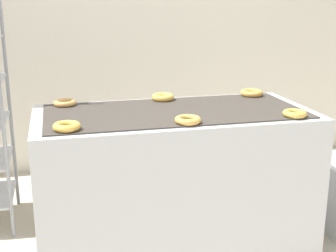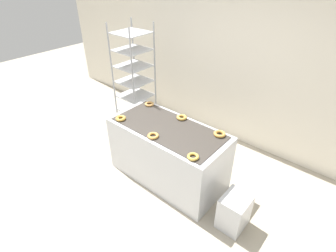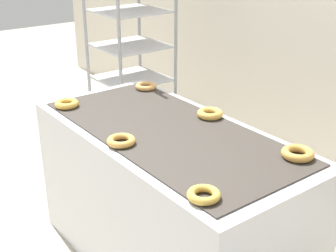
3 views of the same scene
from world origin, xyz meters
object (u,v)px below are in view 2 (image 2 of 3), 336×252
at_px(fryer_machine, 168,153).
at_px(glaze_bin, 234,212).
at_px(donut_near_left, 121,118).
at_px(donut_far_center, 181,117).
at_px(donut_far_right, 220,134).
at_px(donut_near_right, 193,157).
at_px(baking_rack_cart, 134,81).
at_px(donut_far_left, 149,104).
at_px(donut_near_center, 153,136).

relative_size(fryer_machine, glaze_bin, 3.57).
bearing_deg(glaze_bin, donut_near_left, -175.79).
bearing_deg(donut_near_left, donut_far_center, 42.17).
relative_size(donut_near_left, donut_far_right, 0.92).
bearing_deg(donut_near_right, donut_far_right, 90.61).
bearing_deg(glaze_bin, fryer_machine, 172.99).
xyz_separation_m(baking_rack_cart, donut_near_right, (1.80, -0.84, -0.10)).
height_order(donut_near_left, donut_near_right, donut_near_left).
height_order(fryer_machine, donut_near_right, donut_near_right).
bearing_deg(donut_near_left, donut_far_right, 24.09).
relative_size(donut_near_left, donut_near_right, 1.05).
bearing_deg(donut_near_left, baking_rack_cart, 125.96).
relative_size(glaze_bin, donut_near_right, 3.40).
bearing_deg(donut_far_center, fryer_machine, -89.08).
height_order(baking_rack_cart, donut_near_right, baking_rack_cart).
relative_size(donut_near_right, donut_far_left, 0.96).
height_order(donut_near_center, donut_far_right, donut_far_right).
bearing_deg(donut_far_center, donut_near_right, -43.30).
bearing_deg(donut_near_right, donut_near_left, 178.97).
bearing_deg(donut_far_left, fryer_machine, -24.95).
bearing_deg(donut_near_left, donut_near_right, -1.03).
distance_m(fryer_machine, donut_far_center, 0.52).
bearing_deg(donut_far_right, fryer_machine, -155.16).
bearing_deg(baking_rack_cart, donut_near_left, -54.04).
bearing_deg(donut_near_center, donut_near_right, -0.68).
bearing_deg(donut_far_right, donut_near_left, -155.91).
bearing_deg(fryer_machine, donut_far_center, 90.92).
relative_size(glaze_bin, donut_far_right, 3.00).
bearing_deg(baking_rack_cart, donut_far_center, -12.98).
relative_size(donut_near_left, donut_far_left, 1.01).
relative_size(donut_near_center, donut_near_right, 1.05).
relative_size(donut_near_right, donut_far_center, 0.93).
bearing_deg(donut_near_left, donut_near_center, -1.37).
bearing_deg(donut_near_left, fryer_machine, 23.35).
xyz_separation_m(baking_rack_cart, donut_far_center, (1.20, -0.28, -0.10)).
relative_size(baking_rack_cart, donut_far_center, 13.39).
bearing_deg(fryer_machine, donut_near_center, -89.76).
height_order(glaze_bin, donut_far_right, donut_far_right).
xyz_separation_m(donut_near_center, donut_near_right, (0.60, -0.01, -0.00)).
distance_m(glaze_bin, donut_near_center, 1.28).
relative_size(baking_rack_cart, donut_near_right, 14.45).
bearing_deg(donut_far_left, donut_near_left, -90.80).
distance_m(fryer_machine, baking_rack_cart, 1.43).
bearing_deg(donut_far_right, baking_rack_cart, 170.95).
relative_size(glaze_bin, donut_far_center, 3.15).
relative_size(donut_near_left, donut_far_center, 0.97).
height_order(donut_near_center, donut_far_left, same).
height_order(glaze_bin, donut_near_center, donut_near_center).
bearing_deg(donut_far_left, donut_far_right, -0.24).
relative_size(fryer_machine, donut_far_center, 11.24).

